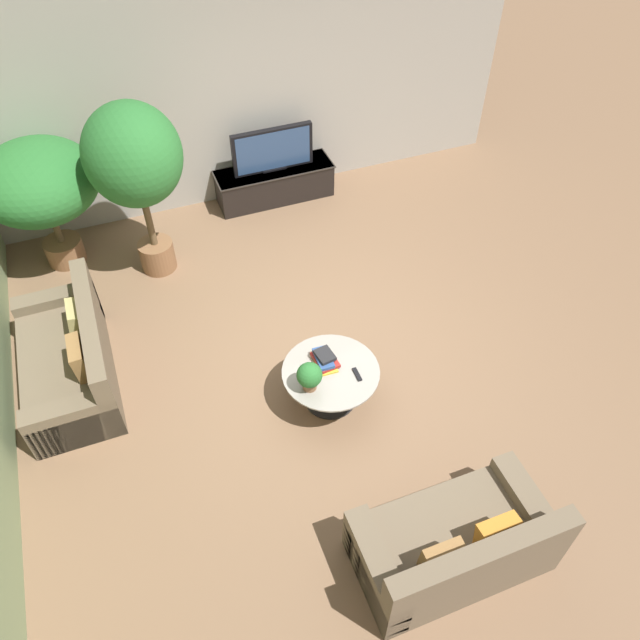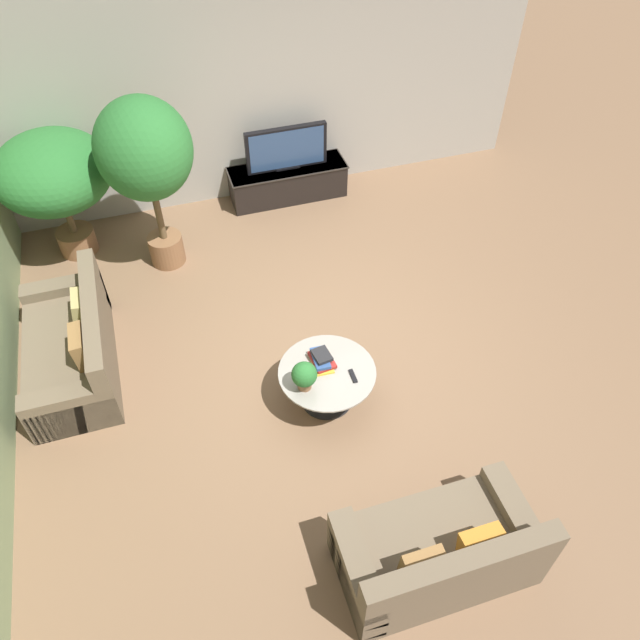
# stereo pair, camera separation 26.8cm
# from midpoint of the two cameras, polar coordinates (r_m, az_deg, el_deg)

# --- Properties ---
(ground_plane) EXTENTS (24.00, 24.00, 0.00)m
(ground_plane) POSITION_cam_midpoint_polar(r_m,az_deg,el_deg) (6.70, -0.19, -3.21)
(ground_plane) COLOR brown
(back_wall_stone) EXTENTS (7.40, 0.12, 3.00)m
(back_wall_stone) POSITION_cam_midpoint_polar(r_m,az_deg,el_deg) (8.30, -8.78, 20.17)
(back_wall_stone) COLOR #A39E93
(back_wall_stone) RESTS_ON ground
(media_console) EXTENTS (1.60, 0.50, 0.47)m
(media_console) POSITION_cam_midpoint_polar(r_m,az_deg,el_deg) (8.73, -5.07, 12.37)
(media_console) COLOR black
(media_console) RESTS_ON ground
(television) EXTENTS (1.08, 0.13, 0.58)m
(television) POSITION_cam_midpoint_polar(r_m,az_deg,el_deg) (8.45, -5.30, 15.23)
(television) COLOR black
(television) RESTS_ON media_console
(coffee_table) EXTENTS (0.95, 0.95, 0.44)m
(coffee_table) POSITION_cam_midpoint_polar(r_m,az_deg,el_deg) (6.09, -0.29, -5.50)
(coffee_table) COLOR black
(coffee_table) RESTS_ON ground
(couch_by_wall) EXTENTS (0.84, 1.74, 0.84)m
(couch_by_wall) POSITION_cam_midpoint_polar(r_m,az_deg,el_deg) (6.80, -22.86, -3.49)
(couch_by_wall) COLOR brown
(couch_by_wall) RESTS_ON ground
(couch_near_entry) EXTENTS (1.54, 0.84, 0.84)m
(couch_near_entry) POSITION_cam_midpoint_polar(r_m,az_deg,el_deg) (5.34, 10.75, -19.65)
(couch_near_entry) COLOR brown
(couch_near_entry) RESTS_ON ground
(potted_palm_tall) EXTENTS (1.34, 1.34, 1.58)m
(potted_palm_tall) POSITION_cam_midpoint_polar(r_m,az_deg,el_deg) (7.84, -25.18, 11.13)
(potted_palm_tall) COLOR brown
(potted_palm_tall) RESTS_ON ground
(potted_palm_corner) EXTENTS (1.05, 1.05, 2.13)m
(potted_palm_corner) POSITION_cam_midpoint_polar(r_m,az_deg,el_deg) (7.12, -17.70, 13.68)
(potted_palm_corner) COLOR brown
(potted_palm_corner) RESTS_ON ground
(potted_plant_tabletop) EXTENTS (0.24, 0.24, 0.31)m
(potted_plant_tabletop) POSITION_cam_midpoint_polar(r_m,az_deg,el_deg) (5.73, -2.32, -5.17)
(potted_plant_tabletop) COLOR brown
(potted_plant_tabletop) RESTS_ON coffee_table
(book_stack) EXTENTS (0.22, 0.32, 0.13)m
(book_stack) POSITION_cam_midpoint_polar(r_m,az_deg,el_deg) (6.01, -0.86, -3.61)
(book_stack) COLOR gold
(book_stack) RESTS_ON coffee_table
(remote_black) EXTENTS (0.04, 0.16, 0.02)m
(remote_black) POSITION_cam_midpoint_polar(r_m,az_deg,el_deg) (5.95, 2.12, -5.02)
(remote_black) COLOR black
(remote_black) RESTS_ON coffee_table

